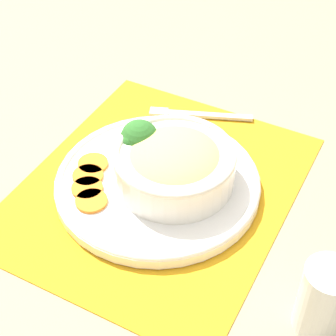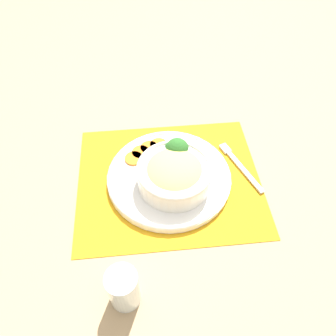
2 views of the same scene
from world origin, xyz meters
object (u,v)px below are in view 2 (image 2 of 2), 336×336
broccoli_floret (177,150)px  fork (237,162)px  bowl (174,174)px  water_glass (124,289)px

broccoli_floret → fork: size_ratio=0.42×
bowl → broccoli_floret: 0.07m
broccoli_floret → water_glass: (-0.18, -0.31, -0.02)m
water_glass → broccoli_floret: bearing=60.3°
bowl → fork: size_ratio=1.01×
bowl → broccoli_floret: broccoli_floret is taller
broccoli_floret → fork: broccoli_floret is taller
bowl → broccoli_floret: bearing=71.6°
fork → broccoli_floret: bearing=155.1°
fork → bowl: bearing=176.8°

